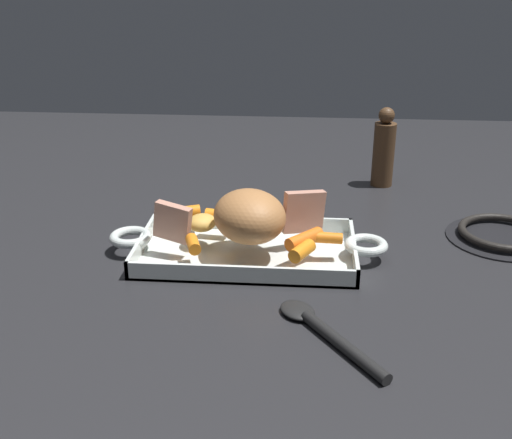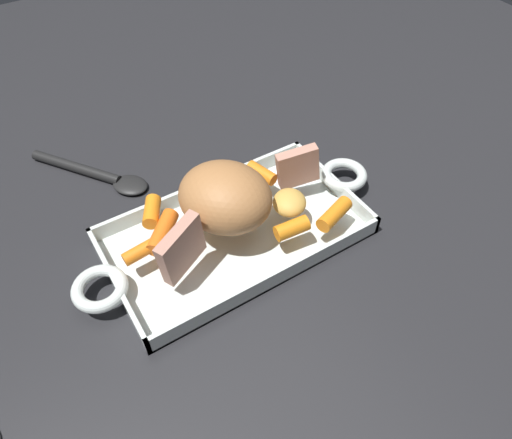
{
  "view_description": "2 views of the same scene",
  "coord_description": "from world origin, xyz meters",
  "px_view_note": "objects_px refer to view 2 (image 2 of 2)",
  "views": [
    {
      "loc": [
        0.09,
        -0.94,
        0.47
      ],
      "look_at": [
        0.02,
        -0.01,
        0.07
      ],
      "focal_mm": 43.87,
      "sensor_mm": 36.0,
      "label": 1
    },
    {
      "loc": [
        0.21,
        0.39,
        0.53
      ],
      "look_at": [
        -0.02,
        0.02,
        0.05
      ],
      "focal_mm": 33.21,
      "sensor_mm": 36.0,
      "label": 2
    }
  ],
  "objects_px": {
    "baby_carrot_long": "(262,173)",
    "baby_carrot_center_right": "(140,252)",
    "baby_carrot_northeast": "(152,211)",
    "baby_carrot_short": "(334,214)",
    "roast_slice_thick": "(298,167)",
    "baby_carrot_southeast": "(163,232)",
    "pork_roast": "(225,197)",
    "roast_slice_thin": "(181,249)",
    "baby_carrot_southwest": "(292,228)",
    "serving_spoon": "(98,174)",
    "roasting_dish": "(235,233)",
    "potato_near_roast": "(289,202)"
  },
  "relations": [
    {
      "from": "baby_carrot_long",
      "to": "baby_carrot_center_right",
      "type": "distance_m",
      "value": 0.22
    },
    {
      "from": "potato_near_roast",
      "to": "baby_carrot_center_right",
      "type": "bearing_deg",
      "value": -9.15
    },
    {
      "from": "roast_slice_thick",
      "to": "baby_carrot_center_right",
      "type": "bearing_deg",
      "value": 1.26
    },
    {
      "from": "baby_carrot_short",
      "to": "serving_spoon",
      "type": "distance_m",
      "value": 0.39
    },
    {
      "from": "baby_carrot_long",
      "to": "baby_carrot_center_right",
      "type": "xyz_separation_m",
      "value": [
        0.22,
        0.04,
        -0.0
      ]
    },
    {
      "from": "serving_spoon",
      "to": "baby_carrot_short",
      "type": "bearing_deg",
      "value": 3.86
    },
    {
      "from": "roast_slice_thick",
      "to": "baby_carrot_southwest",
      "type": "height_order",
      "value": "roast_slice_thick"
    },
    {
      "from": "baby_carrot_southeast",
      "to": "potato_near_roast",
      "type": "height_order",
      "value": "potato_near_roast"
    },
    {
      "from": "baby_carrot_northeast",
      "to": "potato_near_roast",
      "type": "bearing_deg",
      "value": 152.1
    },
    {
      "from": "roast_slice_thin",
      "to": "pork_roast",
      "type": "bearing_deg",
      "value": -153.8
    },
    {
      "from": "roasting_dish",
      "to": "baby_carrot_short",
      "type": "xyz_separation_m",
      "value": [
        -0.12,
        0.07,
        0.04
      ]
    },
    {
      "from": "roast_slice_thin",
      "to": "baby_carrot_short",
      "type": "relative_size",
      "value": 1.18
    },
    {
      "from": "roast_slice_thick",
      "to": "pork_roast",
      "type": "bearing_deg",
      "value": 3.26
    },
    {
      "from": "roast_slice_thin",
      "to": "baby_carrot_long",
      "type": "distance_m",
      "value": 0.2
    },
    {
      "from": "baby_carrot_short",
      "to": "roast_slice_thin",
      "type": "bearing_deg",
      "value": -10.35
    },
    {
      "from": "baby_carrot_long",
      "to": "serving_spoon",
      "type": "bearing_deg",
      "value": -40.29
    },
    {
      "from": "baby_carrot_northeast",
      "to": "roast_slice_thin",
      "type": "bearing_deg",
      "value": 89.67
    },
    {
      "from": "pork_roast",
      "to": "serving_spoon",
      "type": "relative_size",
      "value": 0.67
    },
    {
      "from": "roasting_dish",
      "to": "pork_roast",
      "type": "relative_size",
      "value": 3.59
    },
    {
      "from": "baby_carrot_northeast",
      "to": "serving_spoon",
      "type": "bearing_deg",
      "value": -78.8
    },
    {
      "from": "baby_carrot_southeast",
      "to": "roasting_dish",
      "type": "bearing_deg",
      "value": 164.31
    },
    {
      "from": "roast_slice_thin",
      "to": "baby_carrot_long",
      "type": "height_order",
      "value": "roast_slice_thin"
    },
    {
      "from": "pork_roast",
      "to": "baby_carrot_long",
      "type": "distance_m",
      "value": 0.1
    },
    {
      "from": "baby_carrot_center_right",
      "to": "potato_near_roast",
      "type": "xyz_separation_m",
      "value": [
        -0.21,
        0.03,
        0.01
      ]
    },
    {
      "from": "baby_carrot_northeast",
      "to": "baby_carrot_center_right",
      "type": "distance_m",
      "value": 0.07
    },
    {
      "from": "baby_carrot_center_right",
      "to": "roasting_dish",
      "type": "bearing_deg",
      "value": 174.22
    },
    {
      "from": "baby_carrot_long",
      "to": "baby_carrot_southwest",
      "type": "height_order",
      "value": "baby_carrot_southwest"
    },
    {
      "from": "baby_carrot_southwest",
      "to": "baby_carrot_short",
      "type": "distance_m",
      "value": 0.07
    },
    {
      "from": "pork_roast",
      "to": "baby_carrot_short",
      "type": "distance_m",
      "value": 0.15
    },
    {
      "from": "baby_carrot_northeast",
      "to": "baby_carrot_short",
      "type": "distance_m",
      "value": 0.25
    },
    {
      "from": "pork_roast",
      "to": "baby_carrot_southeast",
      "type": "xyz_separation_m",
      "value": [
        0.09,
        -0.01,
        -0.03
      ]
    },
    {
      "from": "baby_carrot_long",
      "to": "roast_slice_thin",
      "type": "bearing_deg",
      "value": 26.57
    },
    {
      "from": "baby_carrot_short",
      "to": "potato_near_roast",
      "type": "bearing_deg",
      "value": -49.52
    },
    {
      "from": "baby_carrot_northeast",
      "to": "baby_carrot_short",
      "type": "xyz_separation_m",
      "value": [
        -0.21,
        0.14,
        -0.0
      ]
    },
    {
      "from": "roasting_dish",
      "to": "serving_spoon",
      "type": "bearing_deg",
      "value": -61.56
    },
    {
      "from": "baby_carrot_northeast",
      "to": "baby_carrot_center_right",
      "type": "height_order",
      "value": "baby_carrot_northeast"
    },
    {
      "from": "baby_carrot_center_right",
      "to": "serving_spoon",
      "type": "distance_m",
      "value": 0.22
    },
    {
      "from": "baby_carrot_southwest",
      "to": "roasting_dish",
      "type": "bearing_deg",
      "value": -47.44
    },
    {
      "from": "baby_carrot_southwest",
      "to": "baby_carrot_northeast",
      "type": "relative_size",
      "value": 0.96
    },
    {
      "from": "roast_slice_thin",
      "to": "potato_near_roast",
      "type": "relative_size",
      "value": 1.37
    },
    {
      "from": "baby_carrot_southeast",
      "to": "serving_spoon",
      "type": "bearing_deg",
      "value": -82.01
    },
    {
      "from": "roast_slice_thin",
      "to": "baby_carrot_center_right",
      "type": "xyz_separation_m",
      "value": [
        0.04,
        -0.04,
        -0.03
      ]
    },
    {
      "from": "baby_carrot_short",
      "to": "baby_carrot_center_right",
      "type": "bearing_deg",
      "value": -18.13
    },
    {
      "from": "roasting_dish",
      "to": "serving_spoon",
      "type": "height_order",
      "value": "roasting_dish"
    },
    {
      "from": "roasting_dish",
      "to": "baby_carrot_southwest",
      "type": "xyz_separation_m",
      "value": [
        -0.05,
        0.06,
        0.04
      ]
    },
    {
      "from": "baby_carrot_center_right",
      "to": "baby_carrot_southwest",
      "type": "bearing_deg",
      "value": 158.85
    },
    {
      "from": "baby_carrot_northeast",
      "to": "pork_roast",
      "type": "bearing_deg",
      "value": 146.34
    },
    {
      "from": "baby_carrot_short",
      "to": "baby_carrot_southwest",
      "type": "bearing_deg",
      "value": -8.77
    },
    {
      "from": "roast_slice_thick",
      "to": "baby_carrot_southeast",
      "type": "bearing_deg",
      "value": -2.04
    },
    {
      "from": "roasting_dish",
      "to": "baby_carrot_short",
      "type": "distance_m",
      "value": 0.14
    }
  ]
}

